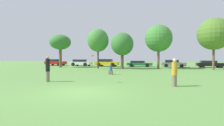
% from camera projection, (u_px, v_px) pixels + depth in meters
% --- Properties ---
extents(ground_plane, '(120.00, 120.00, 0.00)m').
position_uv_depth(ground_plane, '(81.00, 92.00, 9.13)').
color(ground_plane, '#5B8E42').
extents(person_thrower, '(0.30, 0.30, 1.86)m').
position_uv_depth(person_thrower, '(48.00, 69.00, 12.79)').
color(person_thrower, '#726651').
rests_on(person_thrower, ground).
extents(person_catcher, '(0.34, 0.34, 1.71)m').
position_uv_depth(person_catcher, '(174.00, 72.00, 10.82)').
color(person_catcher, '#726651').
rests_on(person_catcher, ground).
extents(frisbee, '(0.27, 0.25, 0.17)m').
position_uv_depth(frisbee, '(92.00, 56.00, 12.17)').
color(frisbee, orange).
extents(bystander_sitting, '(0.39, 0.33, 1.05)m').
position_uv_depth(bystander_sitting, '(111.00, 70.00, 18.06)').
color(bystander_sitting, '#726651').
rests_on(bystander_sitting, ground).
extents(tree_0, '(3.57, 3.57, 5.59)m').
position_uv_depth(tree_0, '(60.00, 42.00, 30.25)').
color(tree_0, brown).
rests_on(tree_0, ground).
extents(tree_1, '(3.30, 3.30, 6.14)m').
position_uv_depth(tree_1, '(98.00, 40.00, 27.52)').
color(tree_1, '#473323').
rests_on(tree_1, ground).
extents(tree_2, '(3.34, 3.34, 5.41)m').
position_uv_depth(tree_2, '(122.00, 44.00, 26.46)').
color(tree_2, brown).
rests_on(tree_2, ground).
extents(tree_3, '(4.10, 4.10, 6.66)m').
position_uv_depth(tree_3, '(159.00, 38.00, 26.86)').
color(tree_3, brown).
rests_on(tree_3, ground).
extents(tree_4, '(4.42, 4.42, 7.18)m').
position_uv_depth(tree_4, '(214.00, 34.00, 24.62)').
color(tree_4, brown).
rests_on(tree_4, ground).
extents(parked_car_red, '(4.24, 2.16, 1.30)m').
position_uv_depth(parked_car_red, '(55.00, 62.00, 36.46)').
color(parked_car_red, red).
rests_on(parked_car_red, ground).
extents(parked_car_white, '(4.23, 2.24, 1.27)m').
position_uv_depth(parked_car_white, '(81.00, 62.00, 35.29)').
color(parked_car_white, silver).
rests_on(parked_car_white, ground).
extents(parked_car_yellow, '(4.40, 2.16, 1.38)m').
position_uv_depth(parked_car_yellow, '(107.00, 63.00, 33.17)').
color(parked_car_yellow, gold).
rests_on(parked_car_yellow, ground).
extents(parked_car_green, '(4.62, 2.19, 1.08)m').
position_uv_depth(parked_car_green, '(139.00, 64.00, 32.24)').
color(parked_car_green, '#196633').
rests_on(parked_car_green, ground).
extents(parked_car_grey, '(4.09, 2.14, 1.26)m').
position_uv_depth(parked_car_grey, '(173.00, 63.00, 30.92)').
color(parked_car_grey, slate).
rests_on(parked_car_grey, ground).
extents(parked_car_black, '(4.33, 2.05, 1.18)m').
position_uv_depth(parked_car_black, '(210.00, 64.00, 29.56)').
color(parked_car_black, black).
rests_on(parked_car_black, ground).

